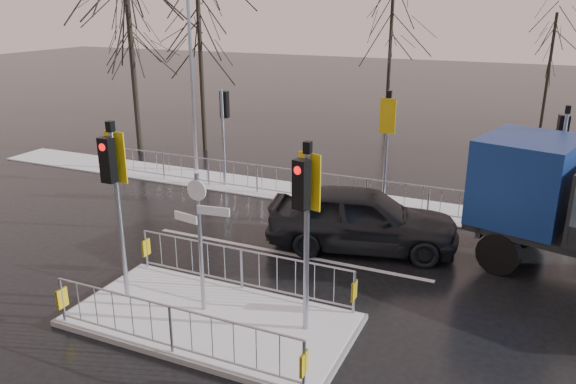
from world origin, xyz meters
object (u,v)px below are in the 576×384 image
at_px(flatbed_truck, 567,205).
at_px(street_lamp_left, 192,57).
at_px(car_far_lane, 362,218).
at_px(traffic_island, 210,306).

distance_m(flatbed_truck, street_lamp_left, 13.93).
relative_size(car_far_lane, flatbed_truck, 0.68).
height_order(traffic_island, street_lamp_left, street_lamp_left).
bearing_deg(flatbed_truck, traffic_island, -139.64).
relative_size(traffic_island, flatbed_truck, 0.80).
bearing_deg(car_far_lane, street_lamp_left, 48.37).
distance_m(traffic_island, street_lamp_left, 12.17).
relative_size(car_far_lane, street_lamp_left, 0.63).
xyz_separation_m(traffic_island, car_far_lane, (1.79, 4.98, 0.48)).
bearing_deg(car_far_lane, flatbed_truck, -94.48).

